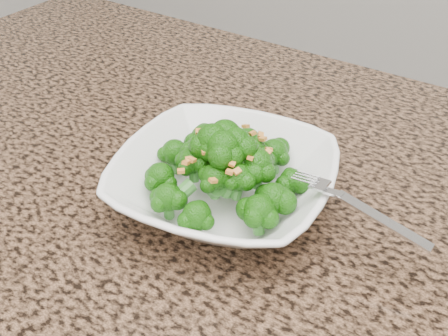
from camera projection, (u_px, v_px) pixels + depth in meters
The scene contains 5 objects.
granite_counter at pixel (277, 309), 0.54m from camera, with size 1.64×1.04×0.03m, color brown.
bowl at pixel (224, 183), 0.63m from camera, with size 0.24×0.24×0.06m, color white.
broccoli_pile at pixel (224, 136), 0.59m from camera, with size 0.21×0.21×0.07m, color #1C640B, non-canonical shape.
garlic_topping at pixel (224, 106), 0.57m from camera, with size 0.13×0.13×0.01m, color orange, non-canonical shape.
fork at pixel (337, 194), 0.55m from camera, with size 0.16×0.03×0.01m, color silver, non-canonical shape.
Camera 1 is at (0.16, -0.03, 1.31)m, focal length 45.00 mm.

